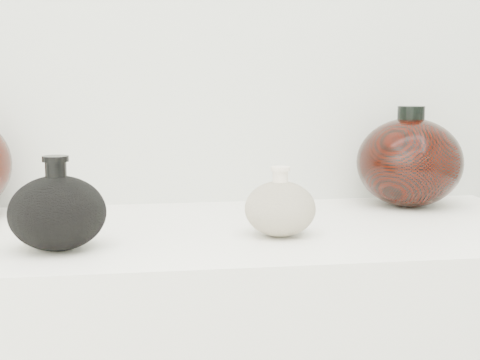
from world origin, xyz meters
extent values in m
cube|color=white|center=(0.00, 0.95, 0.89)|extent=(1.20, 0.50, 0.03)
ellipsoid|color=black|center=(-0.22, 0.84, 0.95)|extent=(0.14, 0.14, 0.11)
cylinder|color=black|center=(-0.22, 0.84, 1.01)|extent=(0.03, 0.03, 0.03)
cylinder|color=black|center=(-0.22, 0.84, 1.03)|extent=(0.04, 0.04, 0.01)
ellipsoid|color=beige|center=(0.11, 0.88, 0.94)|extent=(0.12, 0.12, 0.09)
cylinder|color=beige|center=(0.11, 0.88, 0.99)|extent=(0.03, 0.03, 0.03)
cylinder|color=beige|center=(0.11, 0.88, 1.00)|extent=(0.03, 0.03, 0.01)
ellipsoid|color=black|center=(0.41, 1.09, 0.99)|extent=(0.20, 0.20, 0.17)
cylinder|color=black|center=(0.41, 1.09, 1.08)|extent=(0.05, 0.05, 0.03)
camera|label=1|loc=(-0.11, -0.11, 1.13)|focal=50.00mm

